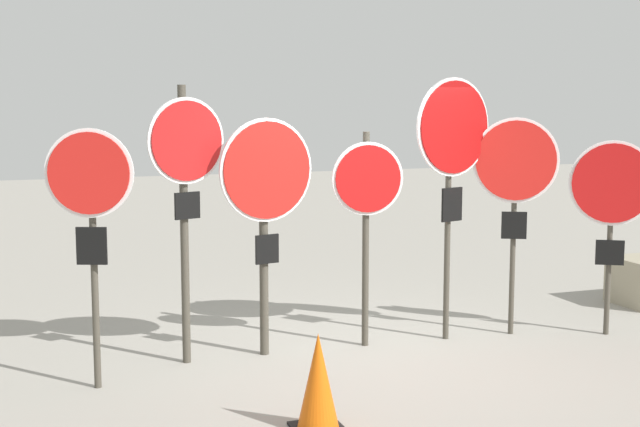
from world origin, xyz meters
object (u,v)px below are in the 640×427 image
Objects in this scene: stop_sign_1 at (186,172)px; stop_sign_3 at (367,197)px; stop_sign_4 at (453,145)px; traffic_cone_0 at (318,382)px; stop_sign_0 at (90,199)px; stop_sign_6 at (612,194)px; stop_sign_5 at (515,174)px; stop_sign_2 at (266,192)px.

stop_sign_3 is at bearing -20.14° from stop_sign_1.
traffic_cone_0 is at bearing -155.04° from stop_sign_4.
stop_sign_6 is at bearing 20.57° from stop_sign_0.
stop_sign_5 is at bearing -21.57° from stop_sign_4.
stop_sign_4 reaches higher than stop_sign_1.
stop_sign_3 is at bearing -159.24° from stop_sign_6.
stop_sign_4 is 3.59× the size of traffic_cone_0.
traffic_cone_0 is at bearing -107.94° from stop_sign_2.
stop_sign_6 is at bearing -31.24° from stop_sign_4.
traffic_cone_0 is (-3.63, -1.47, -1.09)m from stop_sign_6.
stop_sign_3 is 1.05× the size of stop_sign_6.
stop_sign_0 reaches higher than stop_sign_3.
stop_sign_3 is 1.00m from stop_sign_4.
stop_sign_5 is at bearing 33.60° from traffic_cone_0.
stop_sign_2 is at bearing 160.39° from stop_sign_4.
traffic_cone_0 is at bearing -25.12° from stop_sign_0.
stop_sign_0 is 3.52m from stop_sign_4.
stop_sign_0 is at bearing -171.27° from stop_sign_1.
stop_sign_0 is 1.68m from stop_sign_2.
stop_sign_1 is 3.48× the size of traffic_cone_0.
stop_sign_5 is (0.68, -0.05, -0.30)m from stop_sign_4.
traffic_cone_0 is (-2.04, -1.86, -1.59)m from stop_sign_4.
stop_sign_2 reaches higher than traffic_cone_0.
stop_sign_5 is (4.16, 0.34, 0.05)m from stop_sign_0.
stop_sign_3 reaches higher than traffic_cone_0.
stop_sign_4 is (0.88, -0.05, 0.48)m from stop_sign_3.
stop_sign_2 is 3.49m from stop_sign_6.
stop_sign_4 reaches higher than stop_sign_6.
stop_sign_2 is 1.12× the size of stop_sign_6.
stop_sign_5 is at bearing -169.81° from stop_sign_6.
stop_sign_0 is at bearing -149.13° from stop_sign_6.
stop_sign_1 reaches higher than stop_sign_5.
stop_sign_5 is at bearing -15.56° from stop_sign_2.
stop_sign_3 is at bearing -14.32° from stop_sign_2.
stop_sign_1 is 0.97× the size of stop_sign_4.
stop_sign_5 is (2.55, -0.12, 0.10)m from stop_sign_2.
stop_sign_2 is 1.01× the size of stop_sign_5.
stop_sign_0 is at bearing -149.15° from stop_sign_5.
traffic_cone_0 is at bearing -120.23° from stop_sign_5.
stop_sign_3 is 0.80× the size of stop_sign_4.
stop_sign_0 is 0.97× the size of stop_sign_2.
stop_sign_5 reaches higher than traffic_cone_0.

